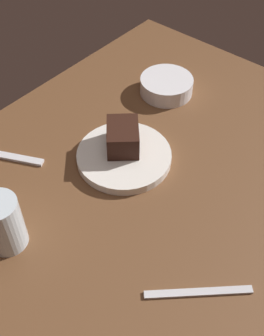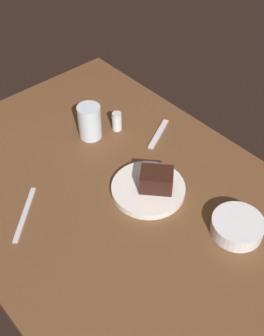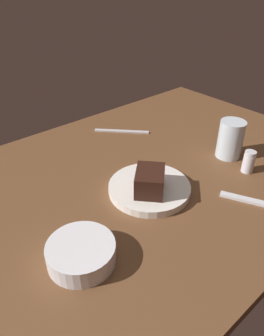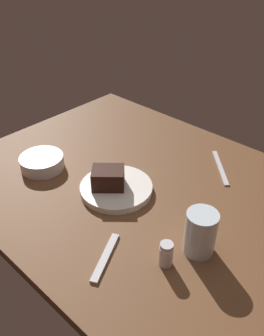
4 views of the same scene
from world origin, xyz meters
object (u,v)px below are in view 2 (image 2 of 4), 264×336
object	(u,v)px
salt_shaker	(117,121)
dessert_spoon	(159,134)
water_glass	(90,122)
side_bowl	(237,226)
chocolate_cake_slice	(157,180)
dessert_plate	(148,189)
butter_knife	(25,214)

from	to	relation	value
salt_shaker	dessert_spoon	world-z (taller)	salt_shaker
water_glass	side_bowl	bearing A→B (deg)	-175.03
chocolate_cake_slice	side_bowl	size ratio (longest dim) A/B	0.66
dessert_plate	dessert_spoon	distance (cm)	25.35
salt_shaker	water_glass	world-z (taller)	water_glass
dessert_plate	water_glass	distance (cm)	30.89
dessert_plate	chocolate_cake_slice	size ratio (longest dim) A/B	2.32
chocolate_cake_slice	water_glass	world-z (taller)	water_glass
salt_shaker	side_bowl	size ratio (longest dim) A/B	0.47
chocolate_cake_slice	butter_knife	size ratio (longest dim) A/B	0.48
water_glass	chocolate_cake_slice	bearing A→B (deg)	178.00
dessert_spoon	salt_shaker	bearing A→B (deg)	-79.62
salt_shaker	side_bowl	bearing A→B (deg)	175.96
dessert_spoon	butter_knife	world-z (taller)	dessert_spoon
side_bowl	butter_knife	bearing A→B (deg)	42.75
dessert_plate	salt_shaker	size ratio (longest dim) A/B	3.28
salt_shaker	water_glass	size ratio (longest dim) A/B	0.56
side_bowl	butter_knife	world-z (taller)	side_bowl
dessert_plate	side_bowl	distance (cm)	26.78
dessert_plate	chocolate_cake_slice	bearing A→B (deg)	-133.49
chocolate_cake_slice	side_bowl	xyz separation A→B (cm)	(-24.12, -5.99, -2.74)
chocolate_cake_slice	side_bowl	world-z (taller)	chocolate_cake_slice
water_glass	butter_knife	world-z (taller)	water_glass
chocolate_cake_slice	water_glass	bearing A→B (deg)	-2.00
salt_shaker	dessert_spoon	xyz separation A→B (cm)	(-11.29, -8.31, -2.82)
salt_shaker	butter_knife	size ratio (longest dim) A/B	0.34
water_glass	side_bowl	size ratio (longest dim) A/B	0.83
salt_shaker	dessert_spoon	bearing A→B (deg)	-143.64
dessert_plate	side_bowl	bearing A→B (deg)	-163.50
side_bowl	dessert_spoon	distance (cm)	43.40
chocolate_cake_slice	butter_knife	bearing A→B (deg)	61.64
dessert_plate	butter_knife	bearing A→B (deg)	62.60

